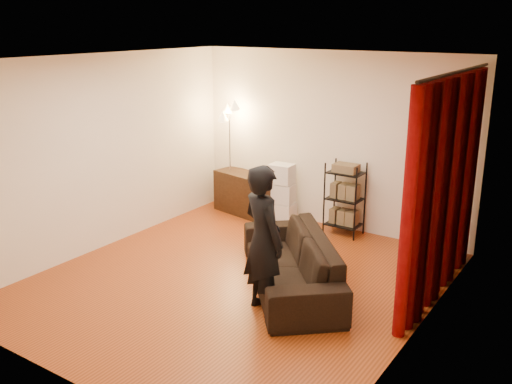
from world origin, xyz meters
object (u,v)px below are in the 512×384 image
Objects in this scene: floor_lamp at (230,158)px; wire_shelf at (345,199)px; media_cabinet at (247,194)px; storage_boxes at (282,193)px; person at (263,240)px; sofa at (291,262)px.

wire_shelf is at bearing 1.15° from floor_lamp.
wire_shelf is at bearing 12.72° from media_cabinet.
storage_boxes is 0.53× the size of floor_lamp.
wire_shelf is 0.61× the size of floor_lamp.
media_cabinet is 0.65× the size of floor_lamp.
person is 3.55m from floor_lamp.
person is 2.71m from wire_shelf.
floor_lamp is at bearing -169.11° from media_cabinet.
wire_shelf reaches higher than sofa.
sofa is 2.03× the size of wire_shelf.
storage_boxes is at bearing 172.73° from sofa.
storage_boxes is at bearing 11.46° from media_cabinet.
floor_lamp is at bearing -22.85° from person.
storage_boxes is 1.11m from floor_lamp.
floor_lamp is at bearing 160.75° from wire_shelf.
wire_shelf is (-0.25, 2.01, 0.23)m from sofa.
person is 0.92× the size of floor_lamp.
wire_shelf is (1.07, 0.04, 0.08)m from storage_boxes.
storage_boxes is (-1.32, 1.97, 0.15)m from sofa.
person reaches higher than storage_boxes.
sofa is 1.24× the size of floor_lamp.
person is at bearing -62.70° from storage_boxes.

